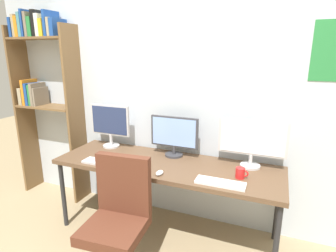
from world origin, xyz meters
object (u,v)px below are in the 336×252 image
computer_mouse (160,173)px  keyboard_right (220,183)px  keyboard_left (102,162)px  coffee_mug (240,173)px  monitor_left (110,123)px  monitor_right (252,140)px  desk (166,168)px  office_chair (118,232)px  monitor_center (174,135)px  bookshelf (42,78)px

computer_mouse → keyboard_right: bearing=2.2°
keyboard_left → coffee_mug: size_ratio=3.45×
monitor_left → monitor_right: monitor_left is taller
computer_mouse → desk: bearing=99.9°
office_chair → keyboard_right: bearing=32.0°
office_chair → monitor_center: bearing=81.6°
desk → monitor_right: (0.74, 0.21, 0.30)m
monitor_left → monitor_right: bearing=0.0°
monitor_right → monitor_center: bearing=-180.0°
monitor_center → keyboard_right: 0.74m
keyboard_right → coffee_mug: 0.22m
bookshelf → office_chair: bearing=-30.3°
office_chair → monitor_right: bearing=45.1°
monitor_center → keyboard_right: (0.56, -0.44, -0.21)m
computer_mouse → bookshelf: bearing=164.2°
monitor_center → coffee_mug: size_ratio=4.59×
keyboard_left → keyboard_right: size_ratio=0.93×
desk → computer_mouse: (0.04, -0.25, 0.07)m
coffee_mug → monitor_left: bearing=169.3°
keyboard_left → coffee_mug: coffee_mug is taller
bookshelf → monitor_right: bearing=-0.4°
desk → bookshelf: bearing=172.1°
keyboard_left → coffee_mug: (1.25, 0.17, 0.04)m
office_chair → monitor_center: 1.05m
keyboard_right → computer_mouse: computer_mouse is taller
desk → monitor_right: 0.83m
monitor_center → monitor_right: size_ratio=0.81×
computer_mouse → monitor_center: bearing=95.4°
bookshelf → office_chair: bookshelf is taller
desk → coffee_mug: coffee_mug is taller
monitor_right → bookshelf: bearing=179.6°
keyboard_left → coffee_mug: bearing=7.8°
office_chair → desk: bearing=78.9°
monitor_left → keyboard_left: monitor_left is taller
monitor_center → computer_mouse: bearing=-84.6°
computer_mouse → office_chair: bearing=-112.8°
keyboard_left → coffee_mug: 1.26m
monitor_left → monitor_center: (0.74, 0.00, -0.04)m
monitor_left → computer_mouse: monitor_left is taller
monitor_center → computer_mouse: monitor_center is taller
monitor_left → coffee_mug: (1.43, -0.27, -0.22)m
monitor_center → coffee_mug: monitor_center is taller
office_chair → computer_mouse: (0.17, 0.41, 0.35)m
monitor_right → coffee_mug: bearing=-100.7°
coffee_mug → office_chair: bearing=-143.7°
desk → computer_mouse: bearing=-80.1°
office_chair → monitor_center: (0.13, 0.87, 0.56)m
monitor_left → keyboard_right: (1.30, -0.44, -0.26)m
monitor_center → keyboard_left: size_ratio=1.33×
keyboard_right → coffee_mug: coffee_mug is taller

